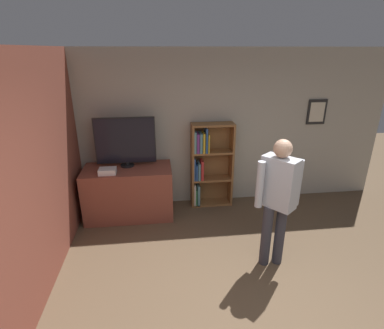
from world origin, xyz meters
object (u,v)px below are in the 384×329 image
object	(u,v)px
television	(125,142)
person	(278,194)
game_console	(108,171)
bookshelf	(208,164)

from	to	relation	value
television	person	distance (m)	2.51
game_console	person	bearing A→B (deg)	-30.08
game_console	bookshelf	world-z (taller)	bookshelf
television	bookshelf	world-z (taller)	television
television	person	bearing A→B (deg)	-39.12
television	game_console	xyz separation A→B (m)	(-0.28, -0.29, -0.38)
television	bookshelf	xyz separation A→B (m)	(1.37, 0.14, -0.50)
game_console	person	size ratio (longest dim) A/B	0.15
bookshelf	television	bearing A→B (deg)	-174.05
game_console	bookshelf	size ratio (longest dim) A/B	0.17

